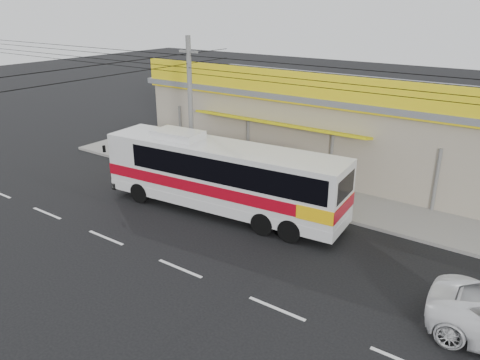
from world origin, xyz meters
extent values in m
plane|color=black|center=(0.00, 0.00, 0.00)|extent=(120.00, 120.00, 0.00)
cube|color=gray|center=(0.00, 6.00, 0.07)|extent=(30.00, 3.20, 0.15)
cube|color=#9F9680|center=(0.00, 11.60, 2.10)|extent=(22.00, 8.00, 4.20)
cube|color=#5A5D61|center=(0.00, 11.60, 4.35)|extent=(22.60, 8.60, 0.30)
cube|color=yellow|center=(0.00, 7.48, 4.90)|extent=(22.00, 0.24, 1.60)
cube|color=red|center=(-2.00, 7.45, 4.90)|extent=(9.00, 0.10, 1.20)
cube|color=#147114|center=(6.50, 7.45, 4.90)|extent=(2.40, 0.10, 1.10)
cube|color=red|center=(-9.00, 7.45, 4.90)|extent=(3.00, 0.10, 1.10)
cube|color=#CCC20B|center=(-2.00, 7.30, 3.00)|extent=(10.00, 1.20, 0.37)
cube|color=silver|center=(-1.71, 2.21, 1.76)|extent=(11.30, 3.28, 2.69)
cube|color=#AB0717|center=(-1.71, 2.21, 1.44)|extent=(11.34, 3.32, 0.51)
cube|color=#F3B50C|center=(3.09, 2.63, 1.44)|extent=(1.69, 2.50, 0.56)
cube|color=black|center=(-1.07, 2.27, 2.37)|extent=(9.45, 3.16, 1.02)
cube|color=black|center=(-7.19, 1.73, 2.18)|extent=(0.33, 2.05, 1.39)
cube|color=silver|center=(-4.02, 2.01, 3.28)|extent=(2.33, 1.49, 0.33)
cylinder|color=black|center=(-5.50, 0.83, 0.48)|extent=(0.99, 0.38, 0.97)
cylinder|color=black|center=(-5.69, 2.91, 0.48)|extent=(0.99, 0.38, 0.97)
cylinder|color=black|center=(2.17, 1.50, 0.48)|extent=(0.99, 0.38, 0.97)
cylinder|color=black|center=(1.99, 3.58, 0.48)|extent=(0.99, 0.38, 0.97)
imported|color=maroon|center=(-9.12, 4.70, 0.68)|extent=(2.11, 1.01, 1.06)
imported|color=black|center=(-8.22, 5.40, 0.70)|extent=(1.88, 1.17, 1.10)
cylinder|color=#5D5D5B|center=(-5.15, 4.20, 3.70)|extent=(0.24, 0.24, 7.40)
cube|color=#5D5D5B|center=(-5.15, 4.20, 6.66)|extent=(1.11, 0.11, 0.11)
camera|label=1|loc=(10.06, -12.97, 8.86)|focal=35.00mm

